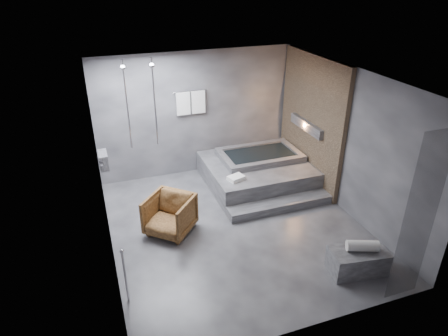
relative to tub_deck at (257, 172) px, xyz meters
name	(u,v)px	position (x,y,z in m)	size (l,w,h in m)	color
room	(253,134)	(-0.65, -1.21, 1.48)	(5.00, 5.04, 2.82)	#2F2F32
tub_deck	(257,172)	(0.00, 0.00, 0.00)	(2.20, 2.00, 0.50)	#353437
tub_step	(280,205)	(0.00, -1.18, -0.16)	(2.20, 0.36, 0.18)	#353437
concrete_bench	(358,261)	(0.33, -3.22, -0.05)	(0.88, 0.48, 0.40)	#363639
driftwood_chair	(170,215)	(-2.24, -1.18, 0.11)	(0.77, 0.79, 0.72)	#412510
rolled_towel	(363,246)	(0.37, -3.23, 0.23)	(0.18, 0.18, 0.49)	white
deck_towel	(236,178)	(-0.72, -0.59, 0.29)	(0.32, 0.23, 0.08)	white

